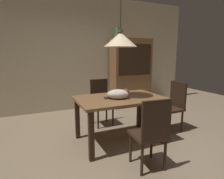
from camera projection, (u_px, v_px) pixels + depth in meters
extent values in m
plane|color=#847056|center=(128.00, 154.00, 2.75)|extent=(10.00, 10.00, 0.00)
cube|color=beige|center=(79.00, 54.00, 4.85)|extent=(6.40, 0.10, 2.90)
cube|color=brown|center=(120.00, 99.00, 3.04)|extent=(1.40, 0.90, 0.04)
cube|color=black|center=(91.00, 136.00, 2.52)|extent=(0.07, 0.07, 0.71)
cube|color=black|center=(165.00, 123.00, 3.01)|extent=(0.07, 0.07, 0.71)
cube|color=black|center=(77.00, 118.00, 3.22)|extent=(0.07, 0.07, 0.71)
cube|color=black|center=(139.00, 110.00, 3.71)|extent=(0.07, 0.07, 0.71)
cube|color=black|center=(102.00, 105.00, 3.82)|extent=(0.41, 0.41, 0.04)
cube|color=black|center=(99.00, 90.00, 3.93)|extent=(0.38, 0.05, 0.48)
cylinder|color=black|center=(98.00, 119.00, 3.65)|extent=(0.04, 0.04, 0.41)
cylinder|color=black|center=(113.00, 116.00, 3.78)|extent=(0.04, 0.04, 0.41)
cylinder|color=black|center=(93.00, 114.00, 3.93)|extent=(0.04, 0.04, 0.41)
cylinder|color=black|center=(106.00, 112.00, 4.07)|extent=(0.04, 0.04, 0.41)
cube|color=black|center=(148.00, 135.00, 2.38)|extent=(0.43, 0.43, 0.04)
cube|color=black|center=(156.00, 120.00, 2.17)|extent=(0.38, 0.07, 0.48)
cylinder|color=black|center=(151.00, 144.00, 2.62)|extent=(0.04, 0.04, 0.41)
cylinder|color=black|center=(131.00, 148.00, 2.52)|extent=(0.04, 0.04, 0.41)
cylinder|color=black|center=(165.00, 155.00, 2.33)|extent=(0.04, 0.04, 0.41)
cylinder|color=black|center=(142.00, 160.00, 2.22)|extent=(0.04, 0.04, 0.41)
cube|color=black|center=(170.00, 109.00, 3.52)|extent=(0.41, 0.41, 0.04)
cube|color=black|center=(178.00, 94.00, 3.55)|extent=(0.05, 0.38, 0.48)
cylinder|color=black|center=(157.00, 119.00, 3.63)|extent=(0.04, 0.04, 0.41)
cylinder|color=black|center=(169.00, 124.00, 3.35)|extent=(0.04, 0.04, 0.41)
cylinder|color=black|center=(170.00, 117.00, 3.77)|extent=(0.04, 0.04, 0.41)
cylinder|color=black|center=(182.00, 122.00, 3.49)|extent=(0.04, 0.04, 0.41)
ellipsoid|color=beige|center=(118.00, 94.00, 2.93)|extent=(0.39, 0.32, 0.15)
sphere|color=brown|center=(126.00, 92.00, 2.96)|extent=(0.11, 0.11, 0.11)
cylinder|color=brown|center=(110.00, 97.00, 2.95)|extent=(0.18, 0.04, 0.04)
cone|color=beige|center=(120.00, 40.00, 2.87)|extent=(0.52, 0.52, 0.22)
cylinder|color=#513D23|center=(121.00, 31.00, 2.85)|extent=(0.08, 0.08, 0.04)
cube|color=brown|center=(131.00, 73.00, 5.19)|extent=(1.10, 0.44, 1.85)
cube|color=black|center=(135.00, 60.00, 4.92)|extent=(0.97, 0.01, 0.81)
cube|color=black|center=(130.00, 104.00, 5.36)|extent=(1.12, 0.45, 0.08)
cube|color=#427A4C|center=(117.00, 33.00, 4.82)|extent=(0.03, 0.20, 0.26)
cube|color=brown|center=(119.00, 34.00, 4.85)|extent=(0.06, 0.24, 0.22)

